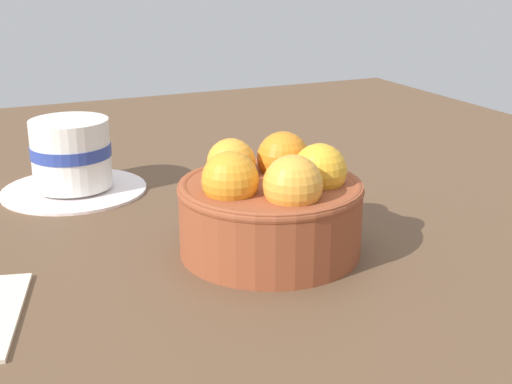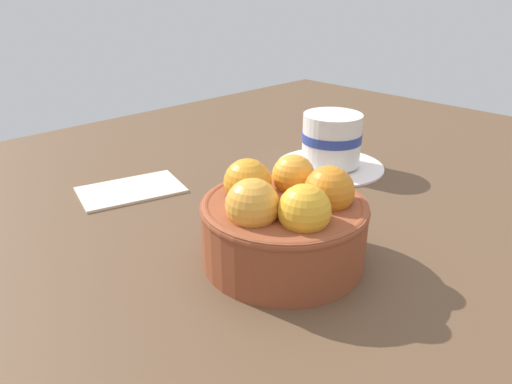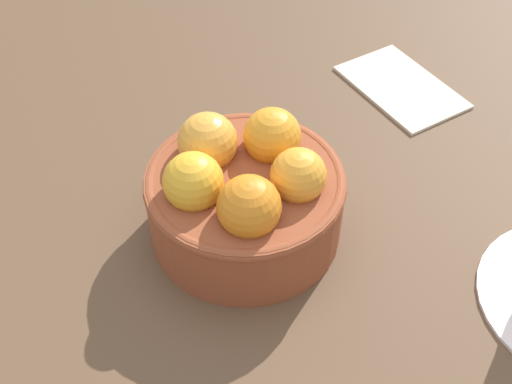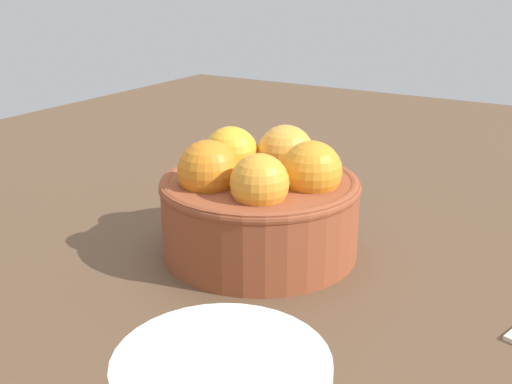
# 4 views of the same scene
# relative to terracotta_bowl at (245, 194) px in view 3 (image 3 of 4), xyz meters

# --- Properties ---
(ground_plane) EXTENTS (1.36, 1.11, 0.03)m
(ground_plane) POSITION_rel_terracotta_bowl_xyz_m (-0.00, -0.00, -0.06)
(ground_plane) COLOR brown
(terracotta_bowl) EXTENTS (0.15, 0.15, 0.09)m
(terracotta_bowl) POSITION_rel_terracotta_bowl_xyz_m (0.00, 0.00, 0.00)
(terracotta_bowl) COLOR brown
(terracotta_bowl) RESTS_ON ground_plane
(folded_napkin) EXTENTS (0.14, 0.11, 0.01)m
(folded_napkin) POSITION_rel_terracotta_bowl_xyz_m (0.02, -0.24, -0.04)
(folded_napkin) COLOR beige
(folded_napkin) RESTS_ON ground_plane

